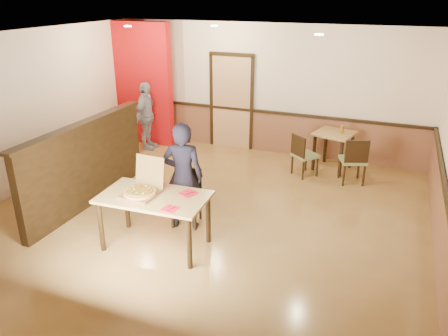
% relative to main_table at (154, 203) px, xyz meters
% --- Properties ---
extents(floor, '(7.00, 7.00, 0.00)m').
position_rel_main_table_xyz_m(floor, '(0.25, 0.97, -0.69)').
color(floor, tan).
rests_on(floor, ground).
extents(ceiling, '(7.00, 7.00, 0.00)m').
position_rel_main_table_xyz_m(ceiling, '(0.25, 0.97, 2.11)').
color(ceiling, black).
rests_on(ceiling, wall_back).
extents(wall_back, '(7.00, 0.00, 7.00)m').
position_rel_main_table_xyz_m(wall_back, '(0.25, 4.47, 0.71)').
color(wall_back, '#FFE7C7').
rests_on(wall_back, floor).
extents(wall_left, '(0.00, 7.00, 7.00)m').
position_rel_main_table_xyz_m(wall_left, '(-3.25, 0.97, 0.71)').
color(wall_left, '#FFE7C7').
rests_on(wall_left, floor).
extents(wainscot_back, '(7.00, 0.04, 0.90)m').
position_rel_main_table_xyz_m(wainscot_back, '(0.25, 4.44, -0.24)').
color(wainscot_back, brown).
rests_on(wainscot_back, floor).
extents(chair_rail_back, '(7.00, 0.06, 0.06)m').
position_rel_main_table_xyz_m(chair_rail_back, '(0.25, 4.42, 0.23)').
color(chair_rail_back, black).
rests_on(chair_rail_back, wall_back).
extents(wainscot_right, '(0.04, 7.00, 0.90)m').
position_rel_main_table_xyz_m(wainscot_right, '(3.72, 0.97, -0.24)').
color(wainscot_right, brown).
rests_on(wainscot_right, floor).
extents(chair_rail_right, '(0.06, 7.00, 0.06)m').
position_rel_main_table_xyz_m(chair_rail_right, '(3.70, 0.97, 0.23)').
color(chair_rail_right, black).
rests_on(chair_rail_right, wall_right).
extents(back_door, '(0.90, 0.06, 2.10)m').
position_rel_main_table_xyz_m(back_door, '(-0.55, 4.43, 0.36)').
color(back_door, tan).
rests_on(back_door, wall_back).
extents(booth_partition, '(0.20, 3.10, 1.44)m').
position_rel_main_table_xyz_m(booth_partition, '(-1.75, 0.77, 0.05)').
color(booth_partition, black).
rests_on(booth_partition, floor).
extents(red_accent_panel, '(1.60, 0.20, 2.78)m').
position_rel_main_table_xyz_m(red_accent_panel, '(-2.65, 3.97, 0.71)').
color(red_accent_panel, '#B70D10').
rests_on(red_accent_panel, floor).
extents(spot_a, '(0.14, 0.14, 0.02)m').
position_rel_main_table_xyz_m(spot_a, '(-2.05, 2.77, 2.09)').
color(spot_a, beige).
rests_on(spot_a, ceiling).
extents(spot_b, '(0.14, 0.14, 0.02)m').
position_rel_main_table_xyz_m(spot_b, '(-0.55, 3.47, 2.09)').
color(spot_b, beige).
rests_on(spot_b, ceiling).
extents(spot_c, '(0.14, 0.14, 0.02)m').
position_rel_main_table_xyz_m(spot_c, '(1.65, 2.47, 2.09)').
color(spot_c, beige).
rests_on(spot_c, ceiling).
extents(main_table, '(1.53, 0.93, 0.80)m').
position_rel_main_table_xyz_m(main_table, '(0.00, 0.00, 0.00)').
color(main_table, tan).
rests_on(main_table, floor).
extents(diner_chair, '(0.51, 0.51, 0.87)m').
position_rel_main_table_xyz_m(diner_chair, '(0.10, 0.81, -0.21)').
color(diner_chair, olive).
rests_on(diner_chair, floor).
extents(side_chair_left, '(0.59, 0.59, 0.85)m').
position_rel_main_table_xyz_m(side_chair_left, '(1.37, 3.31, -0.22)').
color(side_chair_left, olive).
rests_on(side_chair_left, floor).
extents(side_chair_right, '(0.58, 0.58, 0.91)m').
position_rel_main_table_xyz_m(side_chair_right, '(2.34, 3.30, -0.19)').
color(side_chair_right, olive).
rests_on(side_chair_right, floor).
extents(side_table, '(0.88, 0.88, 0.78)m').
position_rel_main_table_xyz_m(side_table, '(1.86, 3.91, -0.09)').
color(side_table, tan).
rests_on(side_table, floor).
extents(diner, '(0.70, 0.56, 1.68)m').
position_rel_main_table_xyz_m(diner, '(0.12, 0.67, 0.15)').
color(diner, black).
rests_on(diner, floor).
extents(passerby, '(0.45, 0.93, 1.54)m').
position_rel_main_table_xyz_m(passerby, '(-2.29, 3.58, 0.08)').
color(passerby, '#9999A1').
rests_on(passerby, floor).
extents(pizza_box, '(0.47, 0.55, 0.48)m').
position_rel_main_table_xyz_m(pizza_box, '(-0.18, -0.01, 0.17)').
color(pizza_box, brown).
rests_on(pizza_box, main_table).
extents(pizza, '(0.47, 0.47, 0.03)m').
position_rel_main_table_xyz_m(pizza, '(-0.18, -0.06, 0.16)').
color(pizza, '#CF874B').
rests_on(pizza, pizza_box).
extents(napkin_near, '(0.21, 0.21, 0.01)m').
position_rel_main_table_xyz_m(napkin_near, '(0.39, -0.26, 0.11)').
color(napkin_near, red).
rests_on(napkin_near, main_table).
extents(napkin_far, '(0.28, 0.28, 0.01)m').
position_rel_main_table_xyz_m(napkin_far, '(0.41, 0.24, 0.11)').
color(napkin_far, red).
rests_on(napkin_far, main_table).
extents(condiment, '(0.07, 0.07, 0.17)m').
position_rel_main_table_xyz_m(condiment, '(2.00, 3.91, 0.17)').
color(condiment, '#8E5B19').
rests_on(condiment, side_table).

